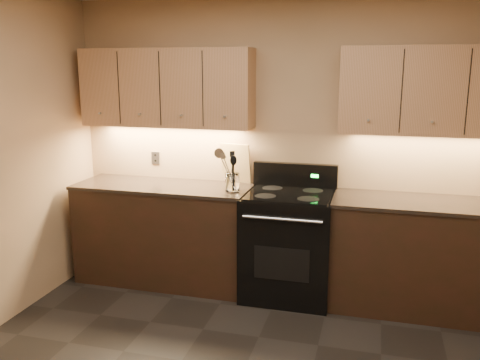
% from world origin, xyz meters
% --- Properties ---
extents(wall_back, '(4.00, 0.04, 2.60)m').
position_xyz_m(wall_back, '(0.00, 2.00, 1.30)').
color(wall_back, tan).
rests_on(wall_back, ground).
extents(counter_left, '(1.62, 0.62, 0.93)m').
position_xyz_m(counter_left, '(-1.10, 1.70, 0.47)').
color(counter_left, black).
rests_on(counter_left, ground).
extents(counter_right, '(1.46, 0.62, 0.93)m').
position_xyz_m(counter_right, '(1.18, 1.70, 0.47)').
color(counter_right, black).
rests_on(counter_right, ground).
extents(stove, '(0.76, 0.68, 1.14)m').
position_xyz_m(stove, '(0.08, 1.68, 0.48)').
color(stove, black).
rests_on(stove, ground).
extents(upper_cab_left, '(1.60, 0.30, 0.70)m').
position_xyz_m(upper_cab_left, '(-1.10, 1.85, 1.80)').
color(upper_cab_left, tan).
rests_on(upper_cab_left, wall_back).
extents(upper_cab_right, '(1.44, 0.30, 0.70)m').
position_xyz_m(upper_cab_right, '(1.18, 1.85, 1.80)').
color(upper_cab_right, tan).
rests_on(upper_cab_right, wall_back).
extents(outlet_plate, '(0.08, 0.01, 0.12)m').
position_xyz_m(outlet_plate, '(-1.30, 1.99, 1.12)').
color(outlet_plate, '#B2B5BA').
rests_on(outlet_plate, wall_back).
extents(utensil_crock, '(0.15, 0.15, 0.16)m').
position_xyz_m(utensil_crock, '(-0.42, 1.64, 1.00)').
color(utensil_crock, white).
rests_on(utensil_crock, counter_left).
extents(cutting_board, '(0.30, 0.13, 0.37)m').
position_xyz_m(cutting_board, '(-0.48, 1.97, 1.11)').
color(cutting_board, tan).
rests_on(cutting_board, counter_left).
extents(wooden_spoon, '(0.10, 0.11, 0.29)m').
position_xyz_m(wooden_spoon, '(-0.46, 1.65, 1.09)').
color(wooden_spoon, tan).
rests_on(wooden_spoon, utensil_crock).
extents(black_spoon, '(0.08, 0.11, 0.30)m').
position_xyz_m(black_spoon, '(-0.42, 1.67, 1.09)').
color(black_spoon, black).
rests_on(black_spoon, utensil_crock).
extents(black_turner, '(0.14, 0.19, 0.35)m').
position_xyz_m(black_turner, '(-0.41, 1.62, 1.12)').
color(black_turner, black).
rests_on(black_turner, utensil_crock).
extents(steel_spatula, '(0.21, 0.12, 0.36)m').
position_xyz_m(steel_spatula, '(-0.39, 1.65, 1.12)').
color(steel_spatula, silver).
rests_on(steel_spatula, utensil_crock).
extents(steel_skimmer, '(0.25, 0.12, 0.37)m').
position_xyz_m(steel_skimmer, '(-0.39, 1.63, 1.13)').
color(steel_skimmer, silver).
rests_on(steel_skimmer, utensil_crock).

